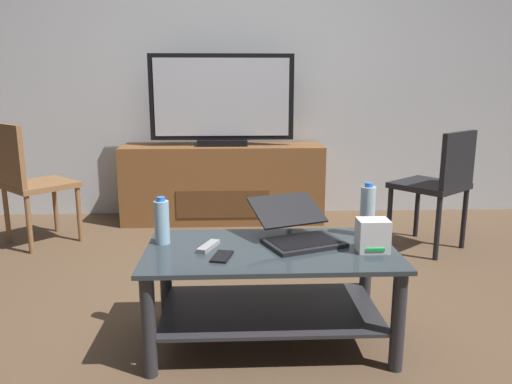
{
  "coord_description": "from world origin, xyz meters",
  "views": [
    {
      "loc": [
        -0.08,
        -2.41,
        1.18
      ],
      "look_at": [
        0.03,
        0.19,
        0.61
      ],
      "focal_mm": 34.4,
      "sensor_mm": 36.0,
      "label": 1
    }
  ],
  "objects_px": {
    "side_chair": "(28,178)",
    "router_box": "(373,235)",
    "media_cabinet": "(223,183)",
    "tv_remote": "(208,246)",
    "laptop": "(297,229)",
    "water_bottle_far": "(162,222)",
    "cell_phone": "(222,256)",
    "television": "(222,102)",
    "dining_chair": "(439,182)",
    "coffee_table": "(270,279)",
    "water_bottle_near": "(368,211)"
  },
  "relations": [
    {
      "from": "side_chair",
      "to": "cell_phone",
      "type": "height_order",
      "value": "side_chair"
    },
    {
      "from": "media_cabinet",
      "to": "water_bottle_near",
      "type": "relative_size",
      "value": 6.58
    },
    {
      "from": "water_bottle_far",
      "to": "router_box",
      "type": "bearing_deg",
      "value": -9.03
    },
    {
      "from": "water_bottle_near",
      "to": "side_chair",
      "type": "bearing_deg",
      "value": 148.32
    },
    {
      "from": "media_cabinet",
      "to": "side_chair",
      "type": "relative_size",
      "value": 1.89
    },
    {
      "from": "cell_phone",
      "to": "water_bottle_far",
      "type": "bearing_deg",
      "value": 157.24
    },
    {
      "from": "media_cabinet",
      "to": "cell_phone",
      "type": "bearing_deg",
      "value": -88.84
    },
    {
      "from": "television",
      "to": "cell_phone",
      "type": "distance_m",
      "value": 2.29
    },
    {
      "from": "router_box",
      "to": "water_bottle_far",
      "type": "relative_size",
      "value": 0.65
    },
    {
      "from": "side_chair",
      "to": "laptop",
      "type": "distance_m",
      "value": 2.28
    },
    {
      "from": "laptop",
      "to": "water_bottle_far",
      "type": "bearing_deg",
      "value": -178.72
    },
    {
      "from": "coffee_table",
      "to": "side_chair",
      "type": "xyz_separation_m",
      "value": [
        -1.67,
        1.5,
        0.2
      ]
    },
    {
      "from": "dining_chair",
      "to": "side_chair",
      "type": "xyz_separation_m",
      "value": [
        -2.96,
        0.26,
        0.0
      ]
    },
    {
      "from": "side_chair",
      "to": "cell_phone",
      "type": "distance_m",
      "value": 2.18
    },
    {
      "from": "media_cabinet",
      "to": "tv_remote",
      "type": "xyz_separation_m",
      "value": [
        -0.02,
        -2.12,
        0.14
      ]
    },
    {
      "from": "cell_phone",
      "to": "media_cabinet",
      "type": "bearing_deg",
      "value": 104.76
    },
    {
      "from": "side_chair",
      "to": "router_box",
      "type": "xyz_separation_m",
      "value": [
        2.12,
        -1.56,
        0.02
      ]
    },
    {
      "from": "laptop",
      "to": "tv_remote",
      "type": "xyz_separation_m",
      "value": [
        -0.41,
        -0.1,
        -0.05
      ]
    },
    {
      "from": "laptop",
      "to": "tv_remote",
      "type": "relative_size",
      "value": 3.09
    },
    {
      "from": "tv_remote",
      "to": "television",
      "type": "bearing_deg",
      "value": 111.62
    },
    {
      "from": "dining_chair",
      "to": "side_chair",
      "type": "distance_m",
      "value": 2.97
    },
    {
      "from": "coffee_table",
      "to": "television",
      "type": "xyz_separation_m",
      "value": [
        -0.26,
        2.1,
        0.72
      ]
    },
    {
      "from": "router_box",
      "to": "water_bottle_far",
      "type": "distance_m",
      "value": 0.95
    },
    {
      "from": "side_chair",
      "to": "router_box",
      "type": "height_order",
      "value": "side_chair"
    },
    {
      "from": "television",
      "to": "side_chair",
      "type": "height_order",
      "value": "television"
    },
    {
      "from": "laptop",
      "to": "cell_phone",
      "type": "bearing_deg",
      "value": -147.7
    },
    {
      "from": "television",
      "to": "tv_remote",
      "type": "distance_m",
      "value": 2.17
    },
    {
      "from": "media_cabinet",
      "to": "water_bottle_far",
      "type": "bearing_deg",
      "value": -96.58
    },
    {
      "from": "laptop",
      "to": "water_bottle_far",
      "type": "height_order",
      "value": "water_bottle_far"
    },
    {
      "from": "router_box",
      "to": "cell_phone",
      "type": "height_order",
      "value": "router_box"
    },
    {
      "from": "television",
      "to": "water_bottle_near",
      "type": "relative_size",
      "value": 4.63
    },
    {
      "from": "side_chair",
      "to": "water_bottle_far",
      "type": "distance_m",
      "value": 1.84
    },
    {
      "from": "dining_chair",
      "to": "side_chair",
      "type": "bearing_deg",
      "value": 175.06
    },
    {
      "from": "media_cabinet",
      "to": "television",
      "type": "distance_m",
      "value": 0.7
    },
    {
      "from": "television",
      "to": "coffee_table",
      "type": "bearing_deg",
      "value": -82.92
    },
    {
      "from": "laptop",
      "to": "water_bottle_far",
      "type": "relative_size",
      "value": 2.24
    },
    {
      "from": "router_box",
      "to": "water_bottle_far",
      "type": "height_order",
      "value": "water_bottle_far"
    },
    {
      "from": "water_bottle_near",
      "to": "media_cabinet",
      "type": "bearing_deg",
      "value": 110.87
    },
    {
      "from": "tv_remote",
      "to": "laptop",
      "type": "bearing_deg",
      "value": 35.67
    },
    {
      "from": "dining_chair",
      "to": "laptop",
      "type": "bearing_deg",
      "value": -135.43
    },
    {
      "from": "side_chair",
      "to": "laptop",
      "type": "height_order",
      "value": "side_chair"
    },
    {
      "from": "side_chair",
      "to": "cell_phone",
      "type": "bearing_deg",
      "value": -47.98
    },
    {
      "from": "television",
      "to": "cell_phone",
      "type": "bearing_deg",
      "value": -88.83
    },
    {
      "from": "dining_chair",
      "to": "laptop",
      "type": "relative_size",
      "value": 1.75
    },
    {
      "from": "dining_chair",
      "to": "cell_phone",
      "type": "xyz_separation_m",
      "value": [
        -1.51,
        -1.36,
        -0.04
      ]
    },
    {
      "from": "water_bottle_near",
      "to": "television",
      "type": "bearing_deg",
      "value": 111.09
    },
    {
      "from": "laptop",
      "to": "cell_phone",
      "type": "xyz_separation_m",
      "value": [
        -0.35,
        -0.22,
        -0.05
      ]
    },
    {
      "from": "router_box",
      "to": "tv_remote",
      "type": "xyz_separation_m",
      "value": [
        -0.73,
        0.06,
        -0.06
      ]
    },
    {
      "from": "coffee_table",
      "to": "laptop",
      "type": "bearing_deg",
      "value": 39.21
    },
    {
      "from": "dining_chair",
      "to": "cell_phone",
      "type": "bearing_deg",
      "value": -137.9
    }
  ]
}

